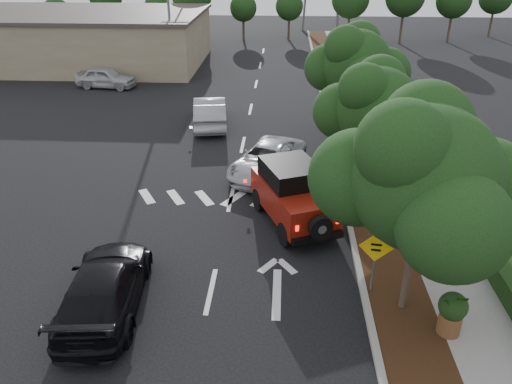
# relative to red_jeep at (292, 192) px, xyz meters

# --- Properties ---
(ground) EXTENTS (120.00, 120.00, 0.00)m
(ground) POSITION_rel_red_jeep_xyz_m (-2.44, -4.46, -1.15)
(ground) COLOR black
(ground) RESTS_ON ground
(curb) EXTENTS (0.20, 70.00, 0.15)m
(curb) POSITION_rel_red_jeep_xyz_m (2.16, 7.54, -1.08)
(curb) COLOR #9E9B93
(curb) RESTS_ON ground
(planting_strip) EXTENTS (1.80, 70.00, 0.12)m
(planting_strip) POSITION_rel_red_jeep_xyz_m (3.16, 7.54, -1.09)
(planting_strip) COLOR black
(planting_strip) RESTS_ON ground
(sidewalk) EXTENTS (2.00, 70.00, 0.12)m
(sidewalk) POSITION_rel_red_jeep_xyz_m (5.06, 7.54, -1.09)
(sidewalk) COLOR gray
(sidewalk) RESTS_ON ground
(hedge) EXTENTS (0.80, 70.00, 0.80)m
(hedge) POSITION_rel_red_jeep_xyz_m (6.46, 7.54, -0.75)
(hedge) COLOR black
(hedge) RESTS_ON ground
(commercial_building) EXTENTS (22.00, 12.00, 4.00)m
(commercial_building) POSITION_rel_red_jeep_xyz_m (-18.44, 25.54, 0.85)
(commercial_building) COLOR #817259
(commercial_building) RESTS_ON ground
(transmission_tower) EXTENTS (7.00, 4.00, 28.00)m
(transmission_tower) POSITION_rel_red_jeep_xyz_m (3.56, 43.54, -1.15)
(transmission_tower) COLOR slate
(transmission_tower) RESTS_ON ground
(street_tree_near) EXTENTS (3.80, 3.80, 5.92)m
(street_tree_near) POSITION_rel_red_jeep_xyz_m (3.16, -4.96, -1.15)
(street_tree_near) COLOR black
(street_tree_near) RESTS_ON ground
(street_tree_mid) EXTENTS (3.20, 3.20, 5.32)m
(street_tree_mid) POSITION_rel_red_jeep_xyz_m (3.16, 2.04, -1.15)
(street_tree_mid) COLOR black
(street_tree_mid) RESTS_ON ground
(street_tree_far) EXTENTS (3.40, 3.40, 5.62)m
(street_tree_far) POSITION_rel_red_jeep_xyz_m (3.16, 8.54, -1.15)
(street_tree_far) COLOR black
(street_tree_far) RESTS_ON ground
(light_pole_a) EXTENTS (2.00, 0.22, 9.00)m
(light_pole_a) POSITION_rel_red_jeep_xyz_m (-8.94, 21.54, -1.15)
(light_pole_a) COLOR slate
(light_pole_a) RESTS_ON ground
(light_pole_b) EXTENTS (2.00, 0.22, 9.00)m
(light_pole_b) POSITION_rel_red_jeep_xyz_m (-9.94, 33.54, -1.15)
(light_pole_b) COLOR slate
(light_pole_b) RESTS_ON ground
(red_jeep) EXTENTS (3.38, 4.65, 2.27)m
(red_jeep) POSITION_rel_red_jeep_xyz_m (0.00, 0.00, 0.00)
(red_jeep) COLOR black
(red_jeep) RESTS_ON ground
(silver_suv_ahead) EXTENTS (3.87, 5.42, 1.37)m
(silver_suv_ahead) POSITION_rel_red_jeep_xyz_m (-1.04, 4.08, -0.47)
(silver_suv_ahead) COLOR #AAACB2
(silver_suv_ahead) RESTS_ON ground
(black_suv_oncoming) EXTENTS (2.50, 5.22, 1.47)m
(black_suv_oncoming) POSITION_rel_red_jeep_xyz_m (-5.30, -5.37, -0.42)
(black_suv_oncoming) COLOR black
(black_suv_oncoming) RESTS_ON ground
(silver_sedan_oncoming) EXTENTS (2.44, 5.17, 1.64)m
(silver_sedan_oncoming) POSITION_rel_red_jeep_xyz_m (-4.52, 10.42, -0.34)
(silver_sedan_oncoming) COLOR #95979C
(silver_sedan_oncoming) RESTS_ON ground
(parked_suv) EXTENTS (4.38, 2.21, 1.43)m
(parked_suv) POSITION_rel_red_jeep_xyz_m (-13.00, 17.98, -0.44)
(parked_suv) COLOR #B7B9BF
(parked_suv) RESTS_ON ground
(speed_hump_sign) EXTENTS (0.97, 0.16, 2.07)m
(speed_hump_sign) POSITION_rel_red_jeep_xyz_m (2.36, -4.33, 0.28)
(speed_hump_sign) COLOR slate
(speed_hump_sign) RESTS_ON ground
(terracotta_planter) EXTENTS (0.76, 0.76, 1.32)m
(terracotta_planter) POSITION_rel_red_jeep_xyz_m (4.16, -5.97, -0.26)
(terracotta_planter) COLOR brown
(terracotta_planter) RESTS_ON ground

